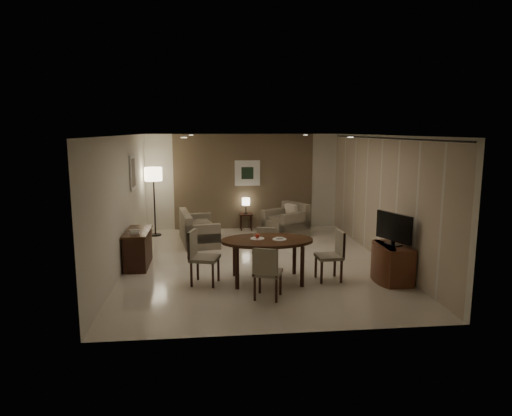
{
  "coord_description": "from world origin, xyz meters",
  "views": [
    {
      "loc": [
        -1.02,
        -9.41,
        2.81
      ],
      "look_at": [
        0.0,
        0.2,
        1.15
      ],
      "focal_mm": 32.0,
      "sensor_mm": 36.0,
      "label": 1
    }
  ],
  "objects": [
    {
      "name": "chair_near",
      "position": [
        -0.05,
        -2.11,
        0.46
      ],
      "size": [
        0.56,
        0.56,
        0.91
      ],
      "primitive_type": null,
      "rotation": [
        0.0,
        0.0,
        2.8
      ],
      "color": "gray",
      "rests_on": "floor"
    },
    {
      "name": "chair_left",
      "position": [
        -1.1,
        -1.28,
        0.5
      ],
      "size": [
        0.6,
        0.6,
        1.0
      ],
      "primitive_type": null,
      "rotation": [
        0.0,
        0.0,
        1.3
      ],
      "color": "gray",
      "rests_on": "floor"
    },
    {
      "name": "floor_lamp",
      "position": [
        -2.45,
        2.81,
        0.92
      ],
      "size": [
        0.46,
        0.46,
        1.84
      ],
      "primitive_type": null,
      "color": "#FFE5B7",
      "rests_on": "floor"
    },
    {
      "name": "telephone",
      "position": [
        -2.49,
        -0.3,
        0.8
      ],
      "size": [
        0.2,
        0.14,
        0.09
      ],
      "primitive_type": null,
      "color": "white",
      "rests_on": "console_desk"
    },
    {
      "name": "flat_tv",
      "position": [
        2.38,
        -1.5,
        1.02
      ],
      "size": [
        0.36,
        0.85,
        0.6
      ],
      "primitive_type": null,
      "rotation": [
        0.0,
        0.0,
        0.35
      ],
      "color": "black",
      "rests_on": "tv_cabinet"
    },
    {
      "name": "chair_right",
      "position": [
        1.21,
        -1.31,
        0.47
      ],
      "size": [
        0.48,
        0.48,
        0.95
      ],
      "primitive_type": null,
      "rotation": [
        0.0,
        0.0,
        -1.52
      ],
      "color": "gray",
      "rests_on": "floor"
    },
    {
      "name": "downlight_nl",
      "position": [
        -1.4,
        -1.8,
        2.69
      ],
      "size": [
        0.1,
        0.1,
        0.01
      ],
      "primitive_type": "cylinder",
      "color": "white",
      "rests_on": "ceiling"
    },
    {
      "name": "table_lamp",
      "position": [
        0.04,
        3.25,
        0.72
      ],
      "size": [
        0.22,
        0.22,
        0.5
      ],
      "primitive_type": null,
      "color": "#FFEAC1",
      "rests_on": "side_table"
    },
    {
      "name": "round_rug",
      "position": [
        0.04,
        1.99,
        0.01
      ],
      "size": [
        1.23,
        1.23,
        0.01
      ],
      "primitive_type": "cylinder",
      "color": "#463F27",
      "rests_on": "floor"
    },
    {
      "name": "taupe_accent",
      "position": [
        0.0,
        3.48,
        1.35
      ],
      "size": [
        3.96,
        0.03,
        2.7
      ],
      "primitive_type": "cube",
      "color": "brown",
      "rests_on": "wall_back"
    },
    {
      "name": "art_left_frame",
      "position": [
        -2.72,
        1.2,
        1.85
      ],
      "size": [
        0.03,
        0.6,
        0.8
      ],
      "primitive_type": "cube",
      "color": "silver",
      "rests_on": "wall_left"
    },
    {
      "name": "curtain_rod",
      "position": [
        2.68,
        0.0,
        2.64
      ],
      "size": [
        0.03,
        6.8,
        0.03
      ],
      "primitive_type": "cylinder",
      "rotation": [
        1.57,
        0.0,
        0.0
      ],
      "color": "black",
      "rests_on": "wall_right"
    },
    {
      "name": "curtain_wall",
      "position": [
        2.68,
        0.0,
        1.32
      ],
      "size": [
        0.08,
        6.7,
        2.58
      ],
      "primitive_type": null,
      "color": "#C4B199",
      "rests_on": "wall_right"
    },
    {
      "name": "side_table",
      "position": [
        0.04,
        3.25,
        0.23
      ],
      "size": [
        0.36,
        0.36,
        0.47
      ],
      "primitive_type": null,
      "color": "black",
      "rests_on": "floor"
    },
    {
      "name": "armchair",
      "position": [
        1.02,
        2.38,
        0.44
      ],
      "size": [
        1.29,
        1.31,
        0.87
      ],
      "primitive_type": null,
      "rotation": [
        0.0,
        0.0,
        -1.04
      ],
      "color": "gray",
      "rests_on": "floor"
    },
    {
      "name": "sofa",
      "position": [
        -1.27,
        1.9,
        0.39
      ],
      "size": [
        1.77,
        1.07,
        0.78
      ],
      "primitive_type": null,
      "rotation": [
        0.0,
        0.0,
        1.72
      ],
      "color": "gray",
      "rests_on": "floor"
    },
    {
      "name": "art_left_canvas",
      "position": [
        -2.71,
        1.2,
        1.85
      ],
      "size": [
        0.01,
        0.46,
        0.64
      ],
      "primitive_type": "cube",
      "color": "gray",
      "rests_on": "wall_left"
    },
    {
      "name": "tv_cabinet",
      "position": [
        2.4,
        -1.5,
        0.35
      ],
      "size": [
        0.48,
        0.9,
        0.7
      ],
      "primitive_type": null,
      "color": "#5B2B1B",
      "rests_on": "floor"
    },
    {
      "name": "chair_far",
      "position": [
        0.08,
        -0.56,
        0.42
      ],
      "size": [
        0.52,
        0.52,
        0.84
      ],
      "primitive_type": null,
      "rotation": [
        0.0,
        0.0,
        -0.33
      ],
      "color": "gray",
      "rests_on": "floor"
    },
    {
      "name": "fruit_apple",
      "position": [
        -0.12,
        -1.2,
        0.86
      ],
      "size": [
        0.09,
        0.09,
        0.09
      ],
      "primitive_type": "sphere",
      "color": "#A22312",
      "rests_on": "plate_a"
    },
    {
      "name": "napkin",
      "position": [
        0.28,
        -1.3,
        0.83
      ],
      "size": [
        0.12,
        0.08,
        0.03
      ],
      "primitive_type": "cube",
      "color": "white",
      "rests_on": "plate_b"
    },
    {
      "name": "downlight_fr",
      "position": [
        1.4,
        1.8,
        2.69
      ],
      "size": [
        0.1,
        0.1,
        0.01
      ],
      "primitive_type": "cylinder",
      "color": "white",
      "rests_on": "ceiling"
    },
    {
      "name": "downlight_fl",
      "position": [
        -1.4,
        1.8,
        2.69
      ],
      "size": [
        0.1,
        0.1,
        0.01
      ],
      "primitive_type": "cylinder",
      "color": "white",
      "rests_on": "ceiling"
    },
    {
      "name": "art_back_frame",
      "position": [
        0.1,
        3.46,
        1.6
      ],
      "size": [
        0.72,
        0.03,
        0.72
      ],
      "primitive_type": "cube",
      "color": "silver",
      "rests_on": "wall_back"
    },
    {
      "name": "downlight_nr",
      "position": [
        1.4,
        -1.8,
        2.69
      ],
      "size": [
        0.1,
        0.1,
        0.01
      ],
      "primitive_type": "cylinder",
      "color": "white",
      "rests_on": "ceiling"
    },
    {
      "name": "art_back_canvas",
      "position": [
        0.1,
        3.44,
        1.6
      ],
      "size": [
        0.34,
        0.01,
        0.34
      ],
      "primitive_type": "cube",
      "color": "black",
      "rests_on": "wall_back"
    },
    {
      "name": "plate_a",
      "position": [
        -0.12,
        -1.2,
        0.81
      ],
      "size": [
        0.26,
        0.26,
        0.02
      ],
      "primitive_type": "cylinder",
      "color": "white",
      "rests_on": "dining_table"
    },
    {
      "name": "console_desk",
      "position": [
        -2.49,
        0.0,
        0.38
      ],
      "size": [
        0.48,
        1.2,
        0.75
      ],
      "primitive_type": null,
      "color": "#3F2314",
      "rests_on": "floor"
    },
    {
      "name": "dining_table",
      "position": [
        0.06,
        -1.25,
        0.4
      ],
      "size": [
        1.71,
        1.07,
        0.8
      ],
      "primitive_type": null,
      "color": "#3F2314",
      "rests_on": "floor"
    },
    {
      "name": "room_shell",
      "position": [
        0.0,
        0.4,
        1.35
      ],
      "size": [
        5.5,
        7.0,
        2.7
      ],
      "color": "beige",
      "rests_on": "ground"
    },
    {
      "name": "plate_b",
      "position": [
        0.28,
        -1.3,
        0.81
      ],
      "size": [
        0.26,
        0.26,
        0.02
      ],
      "primitive_type": "cylinder",
      "color": "white",
      "rests_on": "dining_table"
    }
  ]
}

